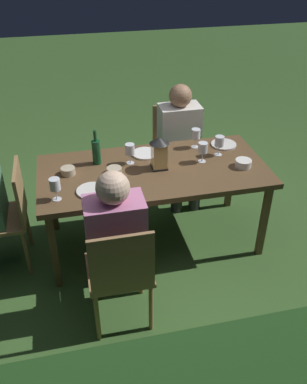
{
  "coord_description": "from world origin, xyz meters",
  "views": [
    {
      "loc": [
        0.63,
        2.78,
        2.39
      ],
      "look_at": [
        0.0,
        0.0,
        0.51
      ],
      "focal_mm": 39.07,
      "sensor_mm": 36.0,
      "label": 1
    }
  ],
  "objects_px": {
    "lantern_centerpiece": "(159,151)",
    "wine_glass_b": "(130,150)",
    "green_bottle_on_table": "(96,151)",
    "wine_glass_d": "(203,149)",
    "wine_glass_a": "(196,135)",
    "dining_table": "(154,175)",
    "chair_head_far": "(8,213)",
    "wine_glass_c": "(55,185)",
    "chair_side_left_a": "(175,145)",
    "plate_c": "(224,144)",
    "bowl_olives": "(68,171)",
    "person_in_cream": "(181,140)",
    "wine_glass_e": "(219,142)",
    "plate_a": "(92,191)",
    "bowl_salad": "(114,171)",
    "chair_side_right_b": "(120,272)",
    "plate_b": "(145,154)",
    "bowl_bread": "(243,163)",
    "person_in_pink": "(115,234)"
  },
  "relations": [
    {
      "from": "lantern_centerpiece",
      "to": "wine_glass_a",
      "type": "xyz_separation_m",
      "value": [
        -0.39,
        -0.28,
        -0.03
      ]
    },
    {
      "from": "wine_glass_a",
      "to": "plate_c",
      "type": "xyz_separation_m",
      "value": [
        -0.25,
        0.02,
        -0.11
      ]
    },
    {
      "from": "plate_c",
      "to": "bowl_salad",
      "type": "distance_m",
      "value": 1.03
    },
    {
      "from": "chair_side_left_a",
      "to": "wine_glass_d",
      "type": "bearing_deg",
      "value": 90.35
    },
    {
      "from": "plate_c",
      "to": "chair_side_right_b",
      "type": "bearing_deg",
      "value": 44.92
    },
    {
      "from": "green_bottle_on_table",
      "to": "person_in_cream",
      "type": "bearing_deg",
      "value": -152.12
    },
    {
      "from": "chair_head_far",
      "to": "bowl_olives",
      "type": "distance_m",
      "value": 0.56
    },
    {
      "from": "chair_head_far",
      "to": "bowl_bread",
      "type": "bearing_deg",
      "value": 176.26
    },
    {
      "from": "lantern_centerpiece",
      "to": "wine_glass_b",
      "type": "relative_size",
      "value": 1.57
    },
    {
      "from": "chair_side_left_a",
      "to": "plate_c",
      "type": "height_order",
      "value": "chair_side_left_a"
    },
    {
      "from": "wine_glass_a",
      "to": "wine_glass_b",
      "type": "relative_size",
      "value": 1.0
    },
    {
      "from": "wine_glass_a",
      "to": "wine_glass_b",
      "type": "bearing_deg",
      "value": 14.36
    },
    {
      "from": "dining_table",
      "to": "wine_glass_b",
      "type": "relative_size",
      "value": 10.67
    },
    {
      "from": "lantern_centerpiece",
      "to": "wine_glass_a",
      "type": "relative_size",
      "value": 1.57
    },
    {
      "from": "wine_glass_d",
      "to": "bowl_bread",
      "type": "distance_m",
      "value": 0.34
    },
    {
      "from": "green_bottle_on_table",
      "to": "wine_glass_e",
      "type": "xyz_separation_m",
      "value": [
        -1.0,
        0.08,
        0.01
      ]
    },
    {
      "from": "chair_head_far",
      "to": "wine_glass_d",
      "type": "height_order",
      "value": "wine_glass_d"
    },
    {
      "from": "chair_side_right_b",
      "to": "wine_glass_d",
      "type": "bearing_deg",
      "value": -133.73
    },
    {
      "from": "wine_glass_b",
      "to": "plate_a",
      "type": "relative_size",
      "value": 0.75
    },
    {
      "from": "plate_b",
      "to": "bowl_salad",
      "type": "bearing_deg",
      "value": 40.44
    },
    {
      "from": "person_in_cream",
      "to": "plate_c",
      "type": "bearing_deg",
      "value": 127.81
    },
    {
      "from": "green_bottle_on_table",
      "to": "plate_b",
      "type": "relative_size",
      "value": 1.32
    },
    {
      "from": "dining_table",
      "to": "wine_glass_d",
      "type": "height_order",
      "value": "wine_glass_d"
    },
    {
      "from": "wine_glass_c",
      "to": "plate_a",
      "type": "height_order",
      "value": "wine_glass_c"
    },
    {
      "from": "chair_head_far",
      "to": "bowl_salad",
      "type": "distance_m",
      "value": 0.88
    },
    {
      "from": "bowl_olives",
      "to": "chair_side_left_a",
      "type": "bearing_deg",
      "value": -144.74
    },
    {
      "from": "green_bottle_on_table",
      "to": "bowl_salad",
      "type": "relative_size",
      "value": 2.49
    },
    {
      "from": "chair_side_right_b",
      "to": "wine_glass_c",
      "type": "relative_size",
      "value": 5.15
    },
    {
      "from": "lantern_centerpiece",
      "to": "green_bottle_on_table",
      "type": "bearing_deg",
      "value": -21.15
    },
    {
      "from": "wine_glass_b",
      "to": "wine_glass_d",
      "type": "height_order",
      "value": "same"
    },
    {
      "from": "green_bottle_on_table",
      "to": "wine_glass_c",
      "type": "height_order",
      "value": "green_bottle_on_table"
    },
    {
      "from": "green_bottle_on_table",
      "to": "wine_glass_b",
      "type": "height_order",
      "value": "green_bottle_on_table"
    },
    {
      "from": "dining_table",
      "to": "chair_side_left_a",
      "type": "distance_m",
      "value": 0.94
    },
    {
      "from": "dining_table",
      "to": "bowl_salad",
      "type": "xyz_separation_m",
      "value": [
        0.31,
        0.0,
        0.08
      ]
    },
    {
      "from": "plate_c",
      "to": "bowl_olives",
      "type": "height_order",
      "value": "bowl_olives"
    },
    {
      "from": "wine_glass_d",
      "to": "plate_c",
      "type": "distance_m",
      "value": 0.38
    },
    {
      "from": "person_in_pink",
      "to": "wine_glass_a",
      "type": "xyz_separation_m",
      "value": [
        -0.84,
        -0.91,
        0.21
      ]
    },
    {
      "from": "chair_head_far",
      "to": "plate_c",
      "type": "distance_m",
      "value": 1.87
    },
    {
      "from": "plate_c",
      "to": "bowl_salad",
      "type": "bearing_deg",
      "value": 14.96
    },
    {
      "from": "wine_glass_d",
      "to": "wine_glass_a",
      "type": "bearing_deg",
      "value": -95.0
    },
    {
      "from": "lantern_centerpiece",
      "to": "wine_glass_c",
      "type": "bearing_deg",
      "value": 18.69
    },
    {
      "from": "dining_table",
      "to": "chair_head_far",
      "type": "xyz_separation_m",
      "value": [
        1.15,
        0.0,
        -0.19
      ]
    },
    {
      "from": "lantern_centerpiece",
      "to": "wine_glass_d",
      "type": "xyz_separation_m",
      "value": [
        -0.36,
        -0.02,
        -0.03
      ]
    },
    {
      "from": "person_in_cream",
      "to": "wine_glass_d",
      "type": "relative_size",
      "value": 6.8
    },
    {
      "from": "chair_side_right_b",
      "to": "person_in_pink",
      "type": "distance_m",
      "value": 0.25
    },
    {
      "from": "wine_glass_c",
      "to": "green_bottle_on_table",
      "type": "bearing_deg",
      "value": -126.39
    },
    {
      "from": "person_in_pink",
      "to": "plate_b",
      "type": "bearing_deg",
      "value": -113.99
    },
    {
      "from": "lantern_centerpiece",
      "to": "wine_glass_e",
      "type": "distance_m",
      "value": 0.54
    },
    {
      "from": "chair_head_far",
      "to": "plate_a",
      "type": "xyz_separation_m",
      "value": [
        -0.64,
        0.22,
        0.25
      ]
    },
    {
      "from": "chair_head_far",
      "to": "plate_c",
      "type": "relative_size",
      "value": 3.96
    }
  ]
}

